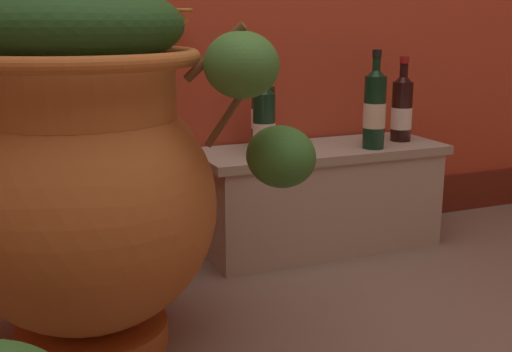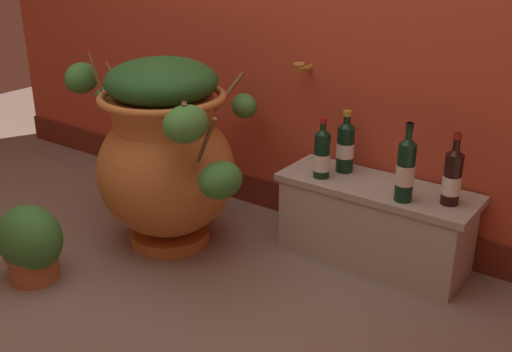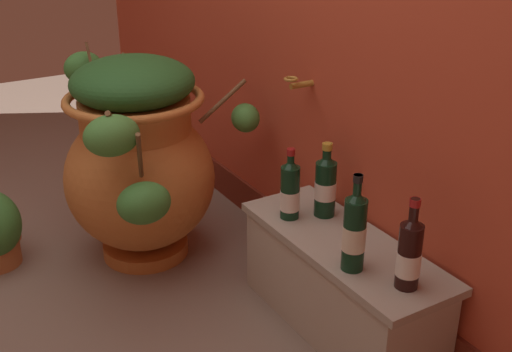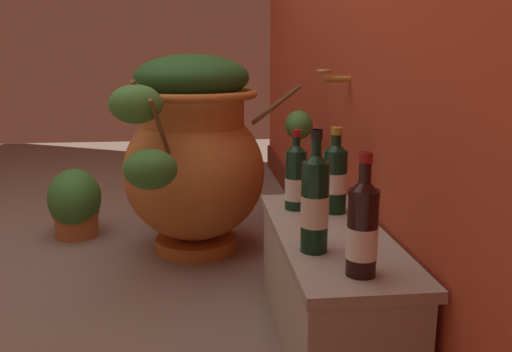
# 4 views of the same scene
# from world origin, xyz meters

# --- Properties ---
(ground_plane) EXTENTS (7.00, 7.00, 0.00)m
(ground_plane) POSITION_xyz_m (0.00, 0.00, 0.00)
(ground_plane) COLOR #7A6656
(terracotta_urn) EXTENTS (1.11, 0.83, 0.89)m
(terracotta_urn) POSITION_xyz_m (-0.36, 0.51, 0.46)
(terracotta_urn) COLOR #C17033
(terracotta_urn) RESTS_ON ground_plane
(stone_ledge) EXTENTS (0.88, 0.33, 0.37)m
(stone_ledge) POSITION_xyz_m (0.50, 0.93, 0.20)
(stone_ledge) COLOR #B2A893
(stone_ledge) RESTS_ON ground_plane
(wine_bottle_left) EXTENTS (0.08, 0.08, 0.33)m
(wine_bottle_left) POSITION_xyz_m (0.66, 0.84, 0.51)
(wine_bottle_left) COLOR black
(wine_bottle_left) RESTS_ON stone_ledge
(wine_bottle_middle) EXTENTS (0.08, 0.08, 0.29)m
(wine_bottle_middle) POSITION_xyz_m (0.31, 0.99, 0.49)
(wine_bottle_middle) COLOR black
(wine_bottle_middle) RESTS_ON stone_ledge
(wine_bottle_right) EXTENTS (0.07, 0.07, 0.28)m
(wine_bottle_right) POSITION_xyz_m (0.26, 0.86, 0.48)
(wine_bottle_right) COLOR black
(wine_bottle_right) RESTS_ON stone_ledge
(wine_bottle_back) EXTENTS (0.08, 0.08, 0.30)m
(wine_bottle_back) POSITION_xyz_m (0.82, 0.92, 0.49)
(wine_bottle_back) COLOR black
(wine_bottle_back) RESTS_ON stone_ledge
(potted_shrub) EXTENTS (0.31, 0.25, 0.34)m
(potted_shrub) POSITION_xyz_m (-0.61, -0.08, 0.17)
(potted_shrub) COLOR #B26638
(potted_shrub) RESTS_ON ground_plane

